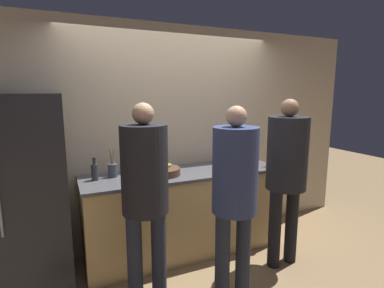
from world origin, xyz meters
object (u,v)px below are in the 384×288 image
(person_center, at_px, (235,186))
(fruit_bowl, at_px, (163,171))
(refrigerator, at_px, (31,194))
(cup_black, at_px, (148,166))
(person_right, at_px, (287,165))
(utensil_crock, at_px, (113,170))
(person_left, at_px, (145,185))
(bottle_red, at_px, (269,160))
(bottle_dark, at_px, (95,171))

(person_center, distance_m, fruit_bowl, 0.97)
(refrigerator, xyz_separation_m, cup_black, (1.20, 0.26, 0.08))
(person_right, bearing_deg, person_center, -161.32)
(person_right, height_order, utensil_crock, person_right)
(person_left, height_order, cup_black, person_left)
(person_center, xyz_separation_m, fruit_bowl, (-0.32, 0.91, -0.06))
(bottle_red, bearing_deg, person_left, -163.60)
(person_left, bearing_deg, utensil_crock, 99.72)
(refrigerator, bearing_deg, utensil_crock, 7.86)
(fruit_bowl, height_order, bottle_dark, bottle_dark)
(bottle_red, height_order, bottle_dark, bottle_dark)
(person_center, xyz_separation_m, bottle_dark, (-1.02, 1.01, -0.01))
(fruit_bowl, bearing_deg, bottle_dark, 172.09)
(fruit_bowl, relative_size, cup_black, 3.88)
(fruit_bowl, bearing_deg, cup_black, 104.74)
(person_left, relative_size, person_right, 0.99)
(utensil_crock, xyz_separation_m, cup_black, (0.43, 0.16, -0.04))
(person_center, height_order, bottle_red, person_center)
(person_center, distance_m, cup_black, 1.28)
(person_center, bearing_deg, fruit_bowl, 109.53)
(cup_black, bearing_deg, bottle_red, -18.84)
(person_center, height_order, person_right, person_right)
(person_center, relative_size, bottle_dark, 7.37)
(fruit_bowl, xyz_separation_m, bottle_dark, (-0.69, 0.10, 0.05))
(refrigerator, xyz_separation_m, bottle_dark, (0.58, 0.06, 0.13))
(bottle_dark, distance_m, cup_black, 0.65)
(utensil_crock, relative_size, cup_black, 3.24)
(person_left, bearing_deg, bottle_red, 16.40)
(utensil_crock, bearing_deg, cup_black, 20.29)
(person_right, bearing_deg, utensil_crock, 154.07)
(person_center, height_order, cup_black, person_center)
(refrigerator, relative_size, bottle_red, 9.62)
(person_center, relative_size, fruit_bowl, 4.68)
(person_left, bearing_deg, person_center, -21.07)
(person_center, bearing_deg, cup_black, 108.36)
(refrigerator, relative_size, fruit_bowl, 4.94)
(person_left, height_order, bottle_dark, person_left)
(refrigerator, xyz_separation_m, person_left, (0.90, -0.68, 0.16))
(person_right, relative_size, cup_black, 18.63)
(fruit_bowl, bearing_deg, person_center, -70.47)
(bottle_red, bearing_deg, person_center, -141.51)
(fruit_bowl, distance_m, bottle_red, 1.28)
(person_left, relative_size, cup_black, 18.46)
(refrigerator, height_order, bottle_dark, refrigerator)
(utensil_crock, height_order, bottle_dark, utensil_crock)
(person_center, distance_m, person_right, 0.84)
(person_center, bearing_deg, person_left, 158.93)
(bottle_red, bearing_deg, refrigerator, 175.58)
(refrigerator, xyz_separation_m, person_center, (1.60, -0.95, 0.14))
(fruit_bowl, bearing_deg, bottle_red, -7.16)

